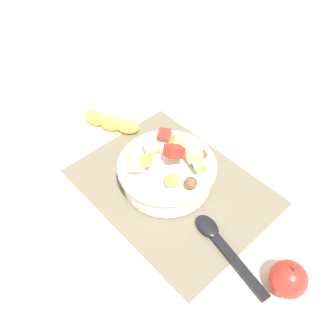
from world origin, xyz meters
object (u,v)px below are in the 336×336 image
whole_apple (288,279)px  banana_whole (111,122)px  salad_bowl (168,170)px  serving_spoon (219,241)px

whole_apple → banana_whole: size_ratio=0.53×
salad_bowl → banana_whole: (-0.22, 0.02, -0.02)m
salad_bowl → banana_whole: size_ratio=1.41×
salad_bowl → banana_whole: 0.23m
serving_spoon → banana_whole: size_ratio=1.35×
serving_spoon → whole_apple: 0.14m
salad_bowl → serving_spoon: 0.18m
whole_apple → salad_bowl: bearing=177.6°
serving_spoon → whole_apple: (0.13, 0.02, 0.02)m
banana_whole → whole_apple: bearing=-3.1°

